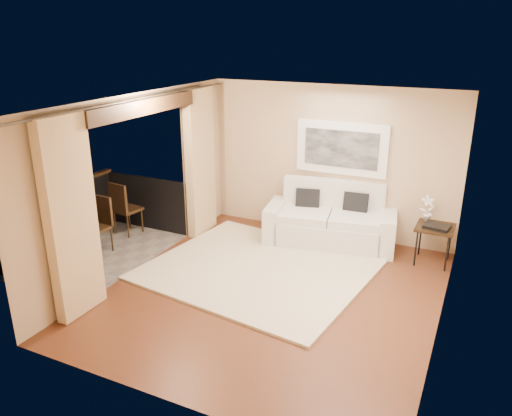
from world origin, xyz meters
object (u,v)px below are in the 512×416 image
Objects in this scene: balcony_chair_far at (123,205)px; balcony_chair_near at (99,220)px; sofa at (331,222)px; bistro_table at (65,217)px; side_table at (435,230)px; orchid at (428,208)px; ice_bucket at (63,203)px.

balcony_chair_far reaches higher than balcony_chair_near.
sofa is 3.29× the size of bistro_table.
balcony_chair_far is (0.37, 1.00, -0.05)m from bistro_table.
side_table is 1.46× the size of orchid.
bistro_table is at bearing 78.15° from balcony_chair_far.
balcony_chair_far is (-5.09, -1.37, -0.27)m from orchid.
orchid reaches higher than side_table.
bistro_table reaches higher than side_table.
orchid is at bearing -6.92° from sofa.
balcony_chair_far is 0.73m from balcony_chair_near.
balcony_chair_near is 0.68m from ice_bucket.
orchid is at bearing 132.75° from side_table.
side_table is 6.13m from ice_bucket.
orchid is 0.44× the size of balcony_chair_far.
balcony_chair_far is at bearing -167.19° from side_table.
ice_bucket is at bearing -161.54° from sofa.
orchid is 5.96m from bistro_table.
side_table is 0.89× the size of bistro_table.
bistro_table is 0.26m from ice_bucket.
bistro_table is at bearing -147.53° from balcony_chair_near.
orchid is 5.42m from balcony_chair_near.
sofa is at bearing 33.82° from balcony_chair_near.
bistro_table is 1.07m from balcony_chair_far.
balcony_chair_near is (-3.40, -2.02, 0.18)m from sofa.
sofa is 1.65m from orchid.
ice_bucket is (-5.76, -2.07, 0.24)m from side_table.
balcony_chair_far is at bearing -169.64° from sofa.
balcony_chair_far is at bearing 101.57° from balcony_chair_near.
sofa is at bearing 30.51° from bistro_table.
ice_bucket is at bearing 137.49° from bistro_table.
side_table is at bearing -13.09° from sofa.
balcony_chair_near is at bearing -159.54° from side_table.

